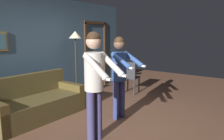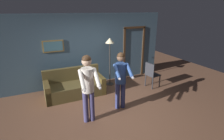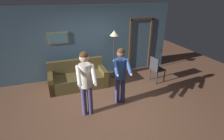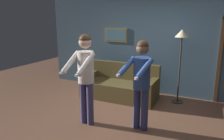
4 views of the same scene
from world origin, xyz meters
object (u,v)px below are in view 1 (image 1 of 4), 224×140
(torchiere_lamp, at_px, (75,43))
(dining_chair_distant, at_px, (130,76))
(person_standing_left, at_px, (95,76))
(couch, at_px, (36,104))
(person_standing_right, at_px, (120,70))

(torchiere_lamp, relative_size, dining_chair_distant, 1.91)
(person_standing_left, relative_size, dining_chair_distant, 1.88)
(couch, height_order, dining_chair_distant, dining_chair_distant)
(torchiere_lamp, relative_size, person_standing_left, 1.02)
(person_standing_left, distance_m, person_standing_right, 1.04)
(dining_chair_distant, bearing_deg, couch, 168.35)
(torchiere_lamp, xyz_separation_m, person_standing_left, (-1.42, -1.92, -0.41))
(couch, xyz_separation_m, person_standing_left, (-0.00, -1.63, 0.78))
(couch, bearing_deg, torchiere_lamp, 11.62)
(couch, distance_m, dining_chair_distant, 2.75)
(torchiere_lamp, bearing_deg, dining_chair_distant, -33.60)
(torchiere_lamp, relative_size, person_standing_right, 1.07)
(torchiere_lamp, xyz_separation_m, dining_chair_distant, (1.27, -0.84, -0.94))
(person_standing_right, bearing_deg, couch, 125.94)
(person_standing_left, distance_m, dining_chair_distant, 2.94)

